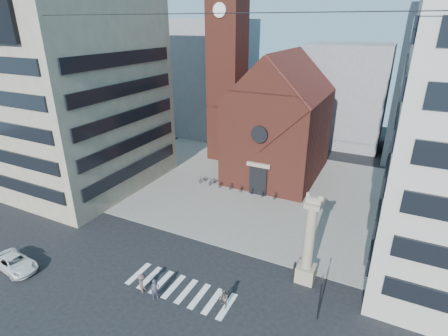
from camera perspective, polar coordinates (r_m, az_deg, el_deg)
The scene contains 23 objects.
ground at distance 34.50m, azimuth -5.18°, elevation -15.81°, with size 120.00×120.00×0.00m, color black.
piazza at distance 49.12m, azimuth 6.40°, elevation -3.27°, with size 46.00×30.00×0.05m, color gray.
zebra_crossing at distance 32.36m, azimuth -7.21°, elevation -18.99°, with size 10.20×3.20×0.01m, color white, non-canonical shape.
church at distance 51.72m, azimuth 9.15°, elevation 7.37°, with size 12.00×16.65×18.00m.
campanile at distance 56.66m, azimuth 0.55°, elevation 16.96°, with size 5.50×5.50×31.20m.
building_left at distance 51.33m, azimuth -23.47°, elevation 11.44°, with size 18.00×20.00×26.00m, color tan.
bg_block_left at distance 72.40m, azimuth -2.53°, elevation 14.43°, with size 16.00×14.00×22.00m, color gray.
bg_block_mid at distance 69.38m, azimuth 19.23°, elevation 11.18°, with size 14.00×12.00×18.00m, color gray.
lion_column at distance 31.72m, azimuth 13.64°, elevation -12.56°, with size 1.63×1.60×8.68m.
traffic_light at distance 29.08m, azimuth 15.45°, elevation -19.50°, with size 0.13×0.16×4.30m.
white_car at distance 38.99m, azimuth -30.98°, elevation -13.14°, with size 2.29×4.98×1.38m, color white.
pedestrian_0 at distance 31.16m, azimuth -11.17°, elevation -18.89°, with size 0.70×0.46×1.93m, color #373347.
pedestrian_1 at distance 30.03m, azimuth -0.04°, elevation -20.54°, with size 0.84×0.65×1.73m, color #5A5148.
pedestrian_2 at distance 33.45m, azimuth 11.47°, elevation -15.91°, with size 0.94×0.39×1.61m, color #282930.
pedestrian_3 at distance 32.02m, azimuth -13.21°, elevation -17.87°, with size 1.19×0.68×1.84m, color #513A36.
scooter_0 at distance 50.43m, azimuth -3.45°, elevation -1.86°, with size 0.59×1.68×0.88m, color black.
scooter_1 at distance 49.70m, azimuth -1.86°, elevation -2.15°, with size 0.46×1.63×0.98m, color black.
scooter_2 at distance 49.05m, azimuth -0.22°, elevation -2.55°, with size 0.59×1.68×0.88m, color black.
scooter_3 at distance 48.41m, azimuth 1.47°, elevation -2.86°, with size 0.46×1.63×0.98m, color black.
scooter_4 at distance 47.85m, azimuth 3.20°, elevation -3.27°, with size 0.59×1.68×0.88m, color black.
scooter_5 at distance 47.29m, azimuth 4.97°, elevation -3.59°, with size 0.46×1.63×0.98m, color black.
scooter_6 at distance 46.83m, azimuth 6.78°, elevation -4.01°, with size 0.59×1.68×0.88m, color black.
scooter_7 at distance 46.37m, azimuth 8.63°, elevation -4.34°, with size 0.46×1.63×0.98m, color black.
Camera 1 is at (14.64, -22.71, 21.45)m, focal length 28.00 mm.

